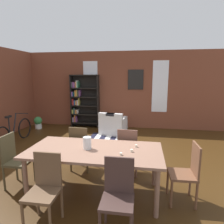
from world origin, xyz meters
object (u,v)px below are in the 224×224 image
Objects in this scene: vase_on_table at (87,143)px; bicycle_second at (14,132)px; dining_chair_head_left at (15,159)px; potted_plant_corner at (38,122)px; bookshelf_tall at (83,100)px; dining_table at (95,153)px; dining_chair_far_left at (81,147)px; dining_chair_head_right at (187,171)px; dining_chair_near_right at (118,194)px; dining_chair_near_left at (45,187)px; armchair_white at (113,125)px; dining_chair_far_right at (128,150)px.

vase_on_table is 0.12× the size of bicycle_second.
dining_chair_head_left reaches higher than potted_plant_corner.
bookshelf_tall is (-1.41, 4.23, 0.14)m from vase_on_table.
dining_table is 4.81× the size of potted_plant_corner.
dining_table is 0.92m from dining_chair_far_left.
bookshelf_tall reaches higher than dining_chair_far_left.
bicycle_second is (-4.43, 2.07, -0.19)m from dining_chair_head_right.
vase_on_table is 0.44× the size of potted_plant_corner.
dining_chair_head_right is at bearing 37.83° from dining_chair_near_right.
potted_plant_corner is at bearing 120.77° from dining_chair_near_left.
dining_chair_near_right is at bearing 0.00° from dining_chair_near_left.
armchair_white is at bearing 116.07° from dining_chair_head_right.
dining_chair_head_right is (1.46, 0.00, -0.19)m from dining_table.
bookshelf_tall reaches higher than dining_chair_near_left.
dining_chair_far_left is 1.00× the size of dining_chair_near_right.
dining_chair_far_left is at bearing 116.33° from vase_on_table.
dining_chair_near_left is at bearing -123.10° from dining_table.
dining_chair_head_right is at bearing -37.47° from dining_chair_far_right.
dining_chair_near_left is 1.00× the size of dining_chair_near_right.
bicycle_second is (-2.97, 2.07, -0.38)m from dining_table.
bookshelf_tall reaches higher than dining_chair_near_right.
dining_chair_far_right is 0.56× the size of bicycle_second.
dining_table is at bearing -49.58° from potted_plant_corner.
dining_chair_far_right reaches higher than bicycle_second.
dining_chair_head_left is at bearing -158.81° from dining_chair_far_right.
dining_chair_near_right is at bearing -56.99° from dining_table.
dining_chair_far_left and dining_chair_far_right have the same top height.
dining_chair_near_left is (0.97, -0.75, 0.00)m from dining_chair_head_left.
potted_plant_corner is (-2.62, 2.90, -0.27)m from dining_chair_far_left.
vase_on_table is 0.21× the size of dining_chair_head_right.
dining_chair_near_left is 0.56× the size of bicycle_second.
dining_chair_near_left is (-0.37, -0.75, -0.37)m from vase_on_table.
vase_on_table reaches higher than dining_table.
vase_on_table is 0.21× the size of dining_chair_near_right.
dining_chair_head_left is at bearing 158.96° from dining_chair_near_right.
dining_chair_far_left is at bearing -94.95° from armchair_white.
dining_chair_near_right is 4.47m from bicycle_second.
dining_chair_head_left is 2.10× the size of potted_plant_corner.
dining_chair_far_left and dining_chair_near_left have the same top height.
dining_chair_near_left is at bearing -37.67° from dining_chair_head_left.
dining_chair_near_right is 1.04× the size of armchair_white.
dining_chair_far_left is 0.56× the size of bicycle_second.
vase_on_table is 4.46m from bookshelf_tall.
bicycle_second is at bearing -84.72° from potted_plant_corner.
dining_chair_far_left is 1.80m from dining_chair_near_right.
dining_table is at bearing -34.96° from bicycle_second.
armchair_white is at bearing 94.15° from dining_table.
dining_table is at bearing 56.90° from dining_chair_near_left.
dining_chair_near_right is at bearing -56.85° from dining_chair_far_left.
vase_on_table is at bearing -71.53° from bookshelf_tall.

